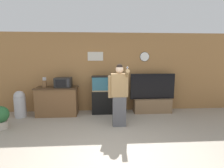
# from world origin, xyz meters

# --- Properties ---
(ground_plane) EXTENTS (18.00, 18.00, 0.00)m
(ground_plane) POSITION_xyz_m (0.00, 0.00, 0.00)
(ground_plane) COLOR gray
(wall_back_paneled) EXTENTS (10.00, 0.08, 2.60)m
(wall_back_paneled) POSITION_xyz_m (0.00, 2.90, 1.30)
(wall_back_paneled) COLOR olive
(wall_back_paneled) RESTS_ON ground_plane
(counter_island) EXTENTS (1.27, 0.59, 0.89)m
(counter_island) POSITION_xyz_m (-1.45, 2.46, 0.45)
(counter_island) COLOR brown
(counter_island) RESTS_ON ground_plane
(microwave) EXTENTS (0.50, 0.39, 0.30)m
(microwave) POSITION_xyz_m (-1.25, 2.48, 1.04)
(microwave) COLOR black
(microwave) RESTS_ON counter_island
(knife_block) EXTENTS (0.11, 0.09, 0.32)m
(knife_block) POSITION_xyz_m (-1.80, 2.43, 1.01)
(knife_block) COLOR brown
(knife_block) RESTS_ON counter_island
(aquarium_on_stand) EXTENTS (1.00, 0.35, 1.22)m
(aquarium_on_stand) POSITION_xyz_m (0.13, 2.55, 0.61)
(aquarium_on_stand) COLOR black
(aquarium_on_stand) RESTS_ON ground_plane
(tv_on_stand) EXTENTS (1.46, 0.40, 1.28)m
(tv_on_stand) POSITION_xyz_m (1.60, 2.54, 0.38)
(tv_on_stand) COLOR brown
(tv_on_stand) RESTS_ON ground_plane
(person_standing) EXTENTS (0.52, 0.39, 1.64)m
(person_standing) POSITION_xyz_m (0.39, 1.45, 0.85)
(person_standing) COLOR #515156
(person_standing) RESTS_ON ground_plane
(potted_plant) EXTENTS (0.42, 0.42, 0.59)m
(potted_plant) POSITION_xyz_m (-2.63, 1.44, 0.32)
(potted_plant) COLOR #B2A899
(potted_plant) RESTS_ON ground_plane
(trash_bin) EXTENTS (0.34, 0.34, 0.81)m
(trash_bin) POSITION_xyz_m (-2.53, 2.33, 0.42)
(trash_bin) COLOR #B7B7BC
(trash_bin) RESTS_ON ground_plane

